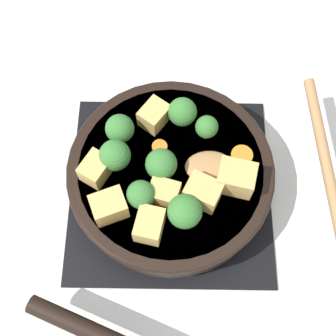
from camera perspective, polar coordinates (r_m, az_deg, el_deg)
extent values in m
plane|color=silver|center=(0.73, 0.00, -2.51)|extent=(2.40, 2.40, 0.00)
cube|color=black|center=(0.73, 0.00, -2.40)|extent=(0.31, 0.31, 0.01)
torus|color=black|center=(0.71, 0.00, -1.93)|extent=(0.24, 0.24, 0.01)
cube|color=black|center=(0.71, 0.00, -1.93)|extent=(0.01, 0.23, 0.01)
cube|color=black|center=(0.71, 0.00, -1.93)|extent=(0.23, 0.01, 0.01)
cylinder|color=black|center=(0.68, 0.00, -0.91)|extent=(0.29, 0.29, 0.05)
cylinder|color=brown|center=(0.68, 0.00, -0.77)|extent=(0.26, 0.26, 0.05)
torus|color=black|center=(0.66, 0.00, -0.14)|extent=(0.30, 0.30, 0.01)
cylinder|color=black|center=(0.62, -9.03, -19.32)|extent=(0.18, 0.09, 0.02)
ellipsoid|color=#A87A4C|center=(0.66, 4.70, 0.48)|extent=(0.07, 0.05, 0.01)
cylinder|color=#A87A4C|center=(0.69, 18.30, 1.15)|extent=(0.03, 0.26, 0.02)
cube|color=tan|center=(0.64, 7.95, -1.21)|extent=(0.06, 0.05, 0.04)
cube|color=tan|center=(0.63, -0.83, -3.08)|extent=(0.05, 0.04, 0.03)
cube|color=tan|center=(0.63, -7.55, -4.65)|extent=(0.05, 0.05, 0.04)
cube|color=tan|center=(0.63, 3.95, -2.97)|extent=(0.06, 0.05, 0.04)
cube|color=tan|center=(0.61, -2.62, -6.97)|extent=(0.04, 0.05, 0.03)
cube|color=tan|center=(0.68, -2.01, 6.42)|extent=(0.05, 0.05, 0.03)
cube|color=tan|center=(0.65, -9.12, -0.13)|extent=(0.05, 0.05, 0.03)
cylinder|color=#709956|center=(0.65, -1.13, -0.33)|extent=(0.01, 0.01, 0.01)
sphere|color=#387533|center=(0.63, -1.17, 0.48)|extent=(0.04, 0.04, 0.04)
cylinder|color=#709956|center=(0.69, 1.41, 5.94)|extent=(0.01, 0.01, 0.01)
sphere|color=#387533|center=(0.67, 1.45, 6.86)|extent=(0.04, 0.04, 0.04)
cylinder|color=#709956|center=(0.68, -6.05, 3.93)|extent=(0.01, 0.01, 0.01)
sphere|color=#387533|center=(0.66, -6.23, 4.80)|extent=(0.04, 0.04, 0.04)
cylinder|color=#709956|center=(0.63, 1.64, -5.97)|extent=(0.01, 0.01, 0.01)
sphere|color=#387533|center=(0.61, 1.70, -5.29)|extent=(0.05, 0.05, 0.05)
cylinder|color=#709956|center=(0.66, -6.61, 0.71)|extent=(0.01, 0.01, 0.01)
sphere|color=#387533|center=(0.64, -6.82, 1.55)|extent=(0.04, 0.04, 0.04)
cylinder|color=#709956|center=(0.68, 4.32, 4.27)|extent=(0.01, 0.01, 0.01)
sphere|color=#387533|center=(0.66, 4.43, 5.02)|extent=(0.03, 0.03, 0.03)
cylinder|color=#709956|center=(0.64, -3.56, -3.88)|extent=(0.01, 0.01, 0.01)
sphere|color=#387533|center=(0.62, -3.67, -3.23)|extent=(0.04, 0.04, 0.04)
cylinder|color=orange|center=(0.67, -1.34, 2.61)|extent=(0.02, 0.02, 0.01)
cylinder|color=orange|center=(0.67, 8.69, 1.55)|extent=(0.03, 0.03, 0.01)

